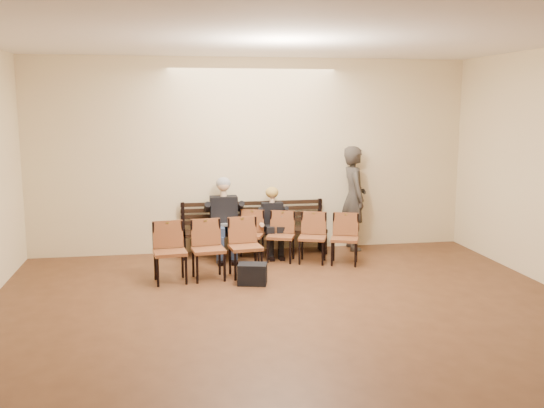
{
  "coord_description": "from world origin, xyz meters",
  "views": [
    {
      "loc": [
        -1.53,
        -5.89,
        2.67
      ],
      "look_at": [
        0.19,
        4.05,
        1.01
      ],
      "focal_mm": 40.0,
      "sensor_mm": 36.0,
      "label": 1
    }
  ],
  "objects_px": {
    "laptop": "(225,227)",
    "water_bottle": "(282,227)",
    "chair_row_front": "(296,237)",
    "bag": "(252,274)",
    "passerby": "(354,190)",
    "seated_man": "(224,218)",
    "seated_woman": "(273,225)",
    "bench": "(254,242)",
    "chair_row_back": "(208,250)"
  },
  "relations": [
    {
      "from": "laptop",
      "to": "water_bottle",
      "type": "relative_size",
      "value": 1.43
    },
    {
      "from": "seated_woman",
      "to": "bag",
      "type": "relative_size",
      "value": 2.53
    },
    {
      "from": "seated_man",
      "to": "seated_woman",
      "type": "distance_m",
      "value": 0.88
    },
    {
      "from": "seated_woman",
      "to": "water_bottle",
      "type": "distance_m",
      "value": 0.25
    },
    {
      "from": "bench",
      "to": "seated_man",
      "type": "distance_m",
      "value": 0.74
    },
    {
      "from": "laptop",
      "to": "seated_man",
      "type": "bearing_deg",
      "value": 77.99
    },
    {
      "from": "seated_woman",
      "to": "chair_row_back",
      "type": "distance_m",
      "value": 1.82
    },
    {
      "from": "bench",
      "to": "chair_row_back",
      "type": "height_order",
      "value": "chair_row_back"
    },
    {
      "from": "laptop",
      "to": "chair_row_back",
      "type": "relative_size",
      "value": 0.19
    },
    {
      "from": "seated_woman",
      "to": "laptop",
      "type": "bearing_deg",
      "value": -170.83
    },
    {
      "from": "bench",
      "to": "seated_man",
      "type": "height_order",
      "value": "seated_man"
    },
    {
      "from": "seated_woman",
      "to": "passerby",
      "type": "relative_size",
      "value": 0.49
    },
    {
      "from": "bench",
      "to": "laptop",
      "type": "xyz_separation_m",
      "value": [
        -0.55,
        -0.26,
        0.34
      ]
    },
    {
      "from": "laptop",
      "to": "chair_row_front",
      "type": "bearing_deg",
      "value": -28.83
    },
    {
      "from": "passerby",
      "to": "seated_man",
      "type": "bearing_deg",
      "value": 96.32
    },
    {
      "from": "laptop",
      "to": "water_bottle",
      "type": "distance_m",
      "value": 0.99
    },
    {
      "from": "bag",
      "to": "chair_row_back",
      "type": "distance_m",
      "value": 0.8
    },
    {
      "from": "water_bottle",
      "to": "bag",
      "type": "height_order",
      "value": "water_bottle"
    },
    {
      "from": "laptop",
      "to": "water_bottle",
      "type": "height_order",
      "value": "laptop"
    },
    {
      "from": "bag",
      "to": "passerby",
      "type": "height_order",
      "value": "passerby"
    },
    {
      "from": "seated_man",
      "to": "bag",
      "type": "relative_size",
      "value": 3.33
    },
    {
      "from": "seated_man",
      "to": "bag",
      "type": "height_order",
      "value": "seated_man"
    },
    {
      "from": "passerby",
      "to": "chair_row_front",
      "type": "xyz_separation_m",
      "value": [
        -1.24,
        -0.75,
        -0.68
      ]
    },
    {
      "from": "bag",
      "to": "chair_row_front",
      "type": "distance_m",
      "value": 1.52
    },
    {
      "from": "bench",
      "to": "passerby",
      "type": "relative_size",
      "value": 1.18
    },
    {
      "from": "chair_row_back",
      "to": "seated_man",
      "type": "bearing_deg",
      "value": 67.68
    },
    {
      "from": "seated_man",
      "to": "laptop",
      "type": "xyz_separation_m",
      "value": [
        -0.0,
        -0.14,
        -0.15
      ]
    },
    {
      "from": "seated_man",
      "to": "laptop",
      "type": "distance_m",
      "value": 0.2
    },
    {
      "from": "seated_man",
      "to": "bag",
      "type": "xyz_separation_m",
      "value": [
        0.26,
        -1.7,
        -0.55
      ]
    },
    {
      "from": "seated_woman",
      "to": "passerby",
      "type": "xyz_separation_m",
      "value": [
        1.56,
        0.22,
        0.57
      ]
    },
    {
      "from": "bench",
      "to": "bag",
      "type": "xyz_separation_m",
      "value": [
        -0.29,
        -1.82,
        -0.07
      ]
    },
    {
      "from": "laptop",
      "to": "chair_row_front",
      "type": "height_order",
      "value": "chair_row_front"
    },
    {
      "from": "passerby",
      "to": "bag",
      "type": "bearing_deg",
      "value": 132.73
    },
    {
      "from": "bag",
      "to": "chair_row_front",
      "type": "bearing_deg",
      "value": 51.76
    },
    {
      "from": "seated_man",
      "to": "passerby",
      "type": "relative_size",
      "value": 0.64
    },
    {
      "from": "bench",
      "to": "passerby",
      "type": "xyz_separation_m",
      "value": [
        1.88,
        0.1,
        0.88
      ]
    },
    {
      "from": "passerby",
      "to": "chair_row_front",
      "type": "height_order",
      "value": "passerby"
    },
    {
      "from": "bag",
      "to": "passerby",
      "type": "bearing_deg",
      "value": 41.6
    },
    {
      "from": "chair_row_front",
      "to": "chair_row_back",
      "type": "bearing_deg",
      "value": -132.54
    },
    {
      "from": "bench",
      "to": "laptop",
      "type": "height_order",
      "value": "laptop"
    },
    {
      "from": "bench",
      "to": "water_bottle",
      "type": "bearing_deg",
      "value": -38.04
    },
    {
      "from": "passerby",
      "to": "chair_row_back",
      "type": "bearing_deg",
      "value": 120.03
    },
    {
      "from": "seated_man",
      "to": "chair_row_back",
      "type": "distance_m",
      "value": 1.4
    },
    {
      "from": "bench",
      "to": "passerby",
      "type": "distance_m",
      "value": 2.07
    },
    {
      "from": "laptop",
      "to": "water_bottle",
      "type": "bearing_deg",
      "value": -15.43
    },
    {
      "from": "water_bottle",
      "to": "bag",
      "type": "xyz_separation_m",
      "value": [
        -0.73,
        -1.48,
        -0.4
      ]
    },
    {
      "from": "bench",
      "to": "passerby",
      "type": "bearing_deg",
      "value": 3.05
    },
    {
      "from": "seated_man",
      "to": "seated_woman",
      "type": "bearing_deg",
      "value": 0.0
    },
    {
      "from": "laptop",
      "to": "bag",
      "type": "xyz_separation_m",
      "value": [
        0.26,
        -1.56,
        -0.41
      ]
    },
    {
      "from": "bench",
      "to": "laptop",
      "type": "relative_size",
      "value": 8.37
    }
  ]
}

